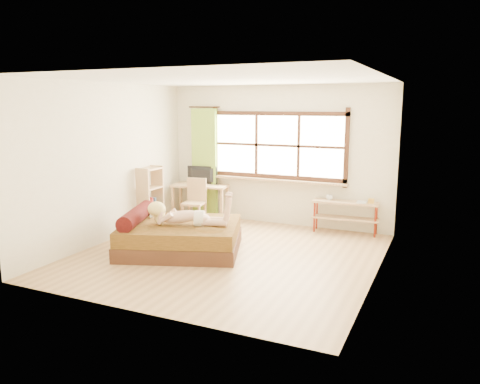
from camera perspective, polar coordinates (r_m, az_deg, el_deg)
The scene contains 18 objects.
floor at distance 7.40m, azimuth -1.53°, elevation -7.74°, with size 4.50×4.50×0.00m, color #9E754C.
ceiling at distance 7.03m, azimuth -1.65°, elevation 13.63°, with size 4.50×4.50×0.00m, color white.
wall_back at distance 9.15m, azimuth 4.59°, elevation 4.44°, with size 4.50×4.50×0.00m, color silver.
wall_front at distance 5.19m, azimuth -12.49°, elevation -0.54°, with size 4.50×4.50×0.00m, color silver.
wall_left at distance 8.32m, azimuth -15.70°, elevation 3.46°, with size 4.50×4.50×0.00m, color silver.
wall_right at distance 6.45m, azimuth 16.72°, elevation 1.41°, with size 4.50×4.50×0.00m, color silver.
window at distance 9.11m, azimuth 4.54°, elevation 5.42°, with size 2.80×0.16×1.46m.
curtain at distance 9.70m, azimuth -4.34°, elevation 3.61°, with size 0.55×0.10×2.20m, color olive.
bed at distance 7.62m, azimuth -7.56°, elevation -5.32°, with size 2.23×2.01×0.70m.
woman at distance 7.37m, azimuth -6.52°, elevation -1.93°, with size 1.29×0.37×0.55m, color tan, non-canonical shape.
kitten at distance 8.00m, azimuth -11.31°, elevation -2.29°, with size 0.28×0.11×0.22m, color black, non-canonical shape.
desk at distance 9.63m, azimuth -4.86°, elevation 0.35°, with size 1.21×0.70×0.71m.
monitor at distance 9.63m, azimuth -4.74°, elevation 2.03°, with size 0.64×0.08×0.37m, color black.
chair at distance 9.29m, azimuth -5.48°, elevation -0.79°, with size 0.46×0.46×0.89m.
pipe_shelf at distance 8.76m, azimuth 12.80°, elevation -2.14°, with size 1.21×0.38×0.67m.
cup at distance 8.78m, azimuth 10.86°, elevation -0.66°, with size 0.12×0.12×0.10m, color gray.
book at distance 8.69m, azimuth 14.06°, elevation -1.17°, with size 0.17×0.24×0.02m, color gray.
bookshelf at distance 9.06m, azimuth -10.87°, elevation -0.62°, with size 0.29×0.51×1.17m.
Camera 1 is at (3.07, -6.32, 2.34)m, focal length 35.00 mm.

